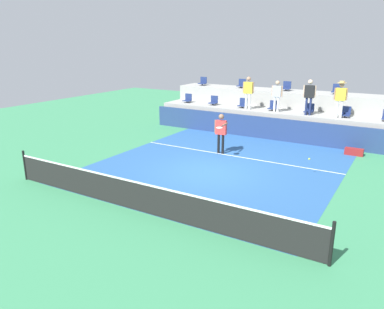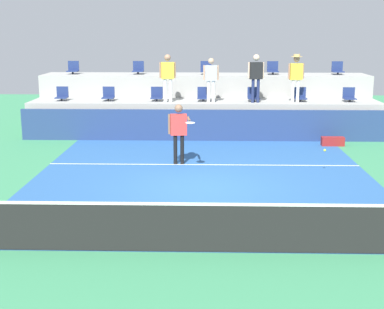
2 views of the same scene
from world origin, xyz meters
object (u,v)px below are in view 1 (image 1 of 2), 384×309
at_px(stadium_chair_lower_right, 346,113).
at_px(stadium_chair_upper_left, 242,84).
at_px(stadium_chair_lower_mid_left, 243,104).
at_px(equipment_bag, 354,152).
at_px(stadium_chair_upper_far_left, 203,82).
at_px(stadium_chair_lower_far_left, 188,99).
at_px(stadium_chair_lower_center, 273,106).
at_px(spectator_leaning_on_rail, 248,90).
at_px(spectator_in_grey, 309,94).
at_px(stadium_chair_lower_left, 214,101).
at_px(stadium_chair_upper_center, 287,87).
at_px(stadium_chair_lower_mid_right, 309,110).
at_px(tennis_player, 221,130).
at_px(spectator_with_hat, 341,95).
at_px(stadium_chair_upper_right, 337,90).
at_px(tennis_ball, 309,159).
at_px(spectator_in_white, 277,94).

bearing_deg(stadium_chair_lower_right, stadium_chair_upper_left, 163.87).
xyz_separation_m(stadium_chair_lower_mid_left, stadium_chair_lower_right, (5.33, 0.00, 0.00)).
bearing_deg(equipment_bag, stadium_chair_upper_far_left, 158.54).
height_order(stadium_chair_lower_far_left, stadium_chair_lower_center, same).
height_order(spectator_leaning_on_rail, equipment_bag, spectator_leaning_on_rail).
distance_m(spectator_in_grey, equipment_bag, 3.68).
bearing_deg(stadium_chair_upper_left, spectator_in_grey, -25.72).
xyz_separation_m(stadium_chair_upper_far_left, spectator_in_grey, (7.17, -2.18, -0.01)).
distance_m(stadium_chair_lower_left, stadium_chair_lower_mid_left, 1.81).
relative_size(stadium_chair_upper_far_left, stadium_chair_upper_center, 1.00).
xyz_separation_m(stadium_chair_lower_left, stadium_chair_lower_mid_left, (1.81, 0.00, 0.00)).
bearing_deg(stadium_chair_lower_mid_right, tennis_player, -117.82).
bearing_deg(stadium_chair_upper_left, stadium_chair_upper_far_left, 180.00).
bearing_deg(spectator_with_hat, spectator_leaning_on_rail, -180.00).
xyz_separation_m(stadium_chair_lower_left, spectator_in_grey, (5.45, -0.38, 0.84)).
bearing_deg(stadium_chair_lower_mid_right, stadium_chair_lower_right, 0.00).
distance_m(stadium_chair_upper_right, spectator_leaning_on_rail, 4.60).
relative_size(stadium_chair_lower_right, stadium_chair_upper_center, 1.00).
relative_size(stadium_chair_lower_mid_left, stadium_chair_upper_right, 1.00).
height_order(stadium_chair_lower_left, stadium_chair_upper_far_left, stadium_chair_upper_far_left).
bearing_deg(equipment_bag, spectator_with_hat, 123.46).
relative_size(stadium_chair_upper_left, stadium_chair_upper_center, 1.00).
relative_size(stadium_chair_lower_right, tennis_ball, 7.65).
bearing_deg(stadium_chair_lower_left, stadium_chair_upper_center, 26.32).
height_order(stadium_chair_lower_mid_right, stadium_chair_upper_center, stadium_chair_upper_center).
xyz_separation_m(stadium_chair_lower_right, stadium_chair_upper_far_left, (-8.86, 1.80, 0.85)).
relative_size(spectator_in_grey, spectator_with_hat, 0.99).
bearing_deg(tennis_player, stadium_chair_lower_mid_left, 102.63).
height_order(stadium_chair_lower_far_left, equipment_bag, stadium_chair_lower_far_left).
height_order(tennis_ball, equipment_bag, tennis_ball).
bearing_deg(stadium_chair_upper_left, stadium_chair_lower_mid_right, -21.81).
height_order(stadium_chair_lower_center, spectator_with_hat, spectator_with_hat).
bearing_deg(tennis_player, stadium_chair_upper_left, 106.64).
height_order(stadium_chair_lower_mid_left, stadium_chair_lower_center, same).
bearing_deg(stadium_chair_lower_mid_left, tennis_player, -77.37).
relative_size(spectator_in_white, tennis_ball, 23.54).
distance_m(stadium_chair_lower_mid_left, stadium_chair_upper_far_left, 4.06).
xyz_separation_m(tennis_player, spectator_in_white, (0.94, 4.41, 1.12)).
xyz_separation_m(stadium_chair_lower_mid_left, spectator_leaning_on_rail, (0.45, -0.38, 0.83)).
bearing_deg(stadium_chair_upper_center, stadium_chair_upper_right, 0.00).
distance_m(stadium_chair_upper_far_left, spectator_in_white, 5.97).
bearing_deg(stadium_chair_lower_center, spectator_in_white, -54.13).
xyz_separation_m(stadium_chair_upper_right, spectator_in_white, (-2.48, -2.18, -0.11)).
bearing_deg(stadium_chair_upper_right, spectator_with_hat, -75.16).
distance_m(tennis_player, tennis_ball, 4.13).
xyz_separation_m(tennis_player, spectator_in_grey, (2.56, 4.41, 1.22)).
relative_size(stadium_chair_lower_center, tennis_ball, 7.65).
height_order(stadium_chair_lower_center, tennis_ball, stadium_chair_lower_center).
height_order(stadium_chair_upper_center, spectator_in_grey, spectator_in_grey).
distance_m(stadium_chair_lower_far_left, spectator_in_white, 5.64).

